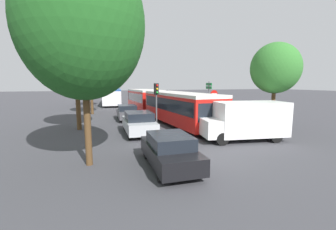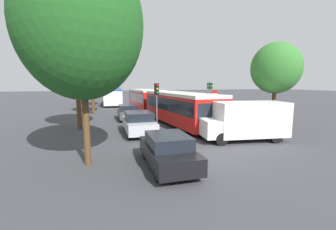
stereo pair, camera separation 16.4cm
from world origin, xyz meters
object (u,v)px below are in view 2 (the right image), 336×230
(articulated_bus, at_px, (163,103))
(tree_right_near, at_px, (276,70))
(queued_car_silver, at_px, (139,123))
(queued_car_graphite, at_px, (128,112))
(tree_left_far, at_px, (91,73))
(traffic_light, at_px, (157,95))
(white_van, at_px, (246,120))
(city_bus_rear, at_px, (113,95))
(no_entry_sign, at_px, (214,101))
(tree_left_mid, at_px, (76,58))
(tree_left_distant, at_px, (92,79))
(tree_left_near, at_px, (82,28))
(direction_sign_post, at_px, (210,92))
(queued_car_black, at_px, (168,150))

(articulated_bus, xyz_separation_m, tree_right_near, (5.31, -8.68, 2.79))
(articulated_bus, xyz_separation_m, queued_car_silver, (-3.58, -6.19, -0.77))
(queued_car_silver, distance_m, queued_car_graphite, 6.24)
(queued_car_silver, relative_size, tree_left_far, 0.68)
(queued_car_silver, height_order, traffic_light, traffic_light)
(white_van, height_order, tree_left_far, tree_left_far)
(queued_car_silver, xyz_separation_m, traffic_light, (1.98, 2.60, 1.74))
(city_bus_rear, bearing_deg, no_entry_sign, -156.13)
(tree_left_mid, xyz_separation_m, tree_left_distant, (0.89, 17.88, -1.15))
(no_entry_sign, bearing_deg, tree_right_near, 19.88)
(articulated_bus, distance_m, traffic_light, 4.05)
(city_bus_rear, distance_m, tree_left_far, 12.11)
(tree_left_near, bearing_deg, queued_car_silver, 59.12)
(tree_right_near, bearing_deg, city_bus_rear, 109.25)
(tree_left_mid, bearing_deg, direction_sign_post, 14.15)
(white_van, xyz_separation_m, tree_left_far, (-8.78, 15.18, 3.27))
(traffic_light, relative_size, tree_left_near, 0.39)
(white_van, relative_size, tree_right_near, 0.86)
(tree_left_far, bearing_deg, queued_car_black, -80.41)
(tree_left_near, height_order, tree_left_distant, tree_left_near)
(queued_car_graphite, height_order, traffic_light, traffic_light)
(queued_car_black, bearing_deg, tree_left_distant, 8.34)
(traffic_light, relative_size, tree_left_distant, 0.58)
(no_entry_sign, bearing_deg, tree_left_mid, -91.99)
(tree_left_distant, bearing_deg, tree_left_mid, -92.86)
(queued_car_black, relative_size, no_entry_sign, 1.42)
(queued_car_graphite, height_order, white_van, white_van)
(articulated_bus, bearing_deg, no_entry_sign, 38.86)
(queued_car_silver, relative_size, traffic_light, 1.29)
(tree_left_distant, bearing_deg, tree_right_near, -62.81)
(tree_left_distant, bearing_deg, city_bus_rear, 33.03)
(tree_left_distant, xyz_separation_m, tree_right_near, (11.91, -23.18, 0.30))
(articulated_bus, bearing_deg, white_van, 8.01)
(queued_car_graphite, bearing_deg, traffic_light, -151.01)
(queued_car_graphite, xyz_separation_m, tree_left_mid, (-4.04, -3.43, 4.46))
(queued_car_graphite, xyz_separation_m, tree_left_near, (-3.22, -11.41, 4.82))
(tree_left_mid, bearing_deg, tree_right_near, -22.47)
(articulated_bus, relative_size, tree_left_mid, 2.40)
(tree_right_near, bearing_deg, tree_left_far, 130.59)
(tree_left_mid, distance_m, tree_left_far, 8.68)
(tree_left_mid, bearing_deg, traffic_light, -2.02)
(traffic_light, bearing_deg, tree_left_near, -44.62)
(queued_car_graphite, bearing_deg, no_entry_sign, -116.62)
(articulated_bus, distance_m, white_van, 10.19)
(queued_car_black, relative_size, tree_left_distant, 0.68)
(traffic_light, distance_m, no_entry_sign, 5.17)
(no_entry_sign, bearing_deg, queued_car_silver, -71.16)
(direction_sign_post, relative_size, tree_right_near, 0.59)
(no_entry_sign, distance_m, tree_left_near, 13.23)
(articulated_bus, bearing_deg, queued_car_black, -20.21)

